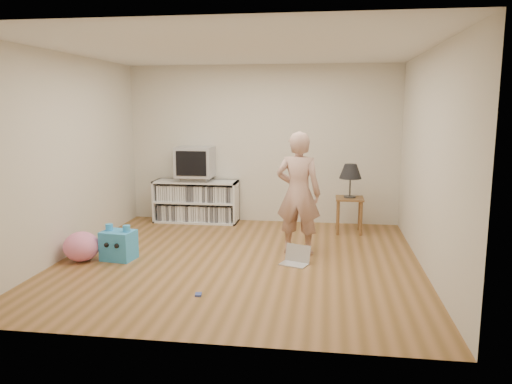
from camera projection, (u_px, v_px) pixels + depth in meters
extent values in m
plane|color=brown|center=(239.00, 261.00, 6.32)|extent=(4.50, 4.50, 0.00)
cube|color=silver|center=(262.00, 145.00, 8.30)|extent=(4.50, 0.02, 2.60)
cube|color=silver|center=(188.00, 188.00, 3.91)|extent=(4.50, 0.02, 2.60)
cube|color=silver|center=(67.00, 156.00, 6.42)|extent=(0.02, 4.50, 2.60)
cube|color=silver|center=(429.00, 161.00, 5.79)|extent=(0.02, 4.50, 2.60)
cube|color=white|center=(238.00, 49.00, 5.88)|extent=(4.50, 4.50, 0.01)
cube|color=white|center=(199.00, 199.00, 8.59)|extent=(1.40, 0.03, 0.70)
cube|color=white|center=(157.00, 200.00, 8.48)|extent=(0.03, 0.45, 0.70)
cube|color=white|center=(236.00, 202.00, 8.29)|extent=(0.03, 0.45, 0.70)
cube|color=white|center=(197.00, 221.00, 8.45)|extent=(1.40, 0.45, 0.03)
cube|color=white|center=(196.00, 201.00, 8.39)|extent=(1.34, 0.45, 0.03)
cube|color=white|center=(196.00, 182.00, 8.33)|extent=(1.40, 0.45, 0.03)
cube|color=silver|center=(196.00, 201.00, 8.39)|extent=(1.26, 0.36, 0.64)
cube|color=gray|center=(196.00, 179.00, 8.32)|extent=(0.45, 0.35, 0.07)
cube|color=#A3A3A8|center=(195.00, 162.00, 8.27)|extent=(0.60, 0.52, 0.50)
cube|color=black|center=(191.00, 164.00, 8.01)|extent=(0.50, 0.01, 0.40)
cylinder|color=brown|center=(338.00, 218.00, 7.55)|extent=(0.04, 0.04, 0.52)
cylinder|color=brown|center=(361.00, 219.00, 7.50)|extent=(0.04, 0.04, 0.52)
cylinder|color=brown|center=(338.00, 213.00, 7.88)|extent=(0.04, 0.04, 0.52)
cylinder|color=brown|center=(360.00, 214.00, 7.83)|extent=(0.04, 0.04, 0.52)
cube|color=brown|center=(350.00, 198.00, 7.64)|extent=(0.42, 0.42, 0.03)
cylinder|color=#333333|center=(350.00, 197.00, 7.64)|extent=(0.18, 0.18, 0.02)
cylinder|color=#333333|center=(350.00, 186.00, 7.61)|extent=(0.02, 0.02, 0.32)
imported|color=tan|center=(298.00, 193.00, 6.51)|extent=(0.64, 0.47, 1.62)
cube|color=silver|center=(294.00, 264.00, 6.16)|extent=(0.39, 0.33, 0.01)
cube|color=silver|center=(298.00, 253.00, 6.24)|extent=(0.33, 0.18, 0.21)
cube|color=black|center=(298.00, 253.00, 6.24)|extent=(0.29, 0.15, 0.17)
cube|color=#3E51A7|center=(198.00, 294.00, 5.16)|extent=(0.08, 0.10, 0.02)
cube|color=#309CE6|center=(119.00, 245.00, 6.35)|extent=(0.43, 0.36, 0.37)
cylinder|color=#309CE6|center=(109.00, 227.00, 6.34)|extent=(0.09, 0.09, 0.08)
cylinder|color=#309CE6|center=(127.00, 229.00, 6.27)|extent=(0.09, 0.09, 0.08)
sphere|color=black|center=(106.00, 245.00, 6.21)|extent=(0.06, 0.06, 0.06)
sphere|color=black|center=(117.00, 246.00, 6.17)|extent=(0.06, 0.06, 0.06)
ellipsoid|color=pink|center=(81.00, 246.00, 6.28)|extent=(0.48, 0.48, 0.38)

